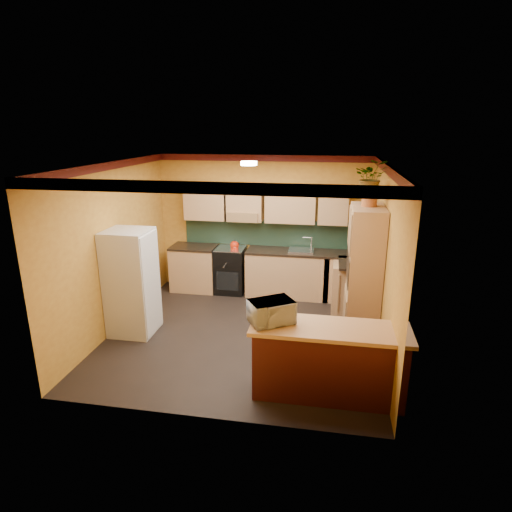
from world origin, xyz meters
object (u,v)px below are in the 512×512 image
Objects in this scene: stove at (231,270)px; fridge at (131,282)px; pantry at (364,275)px; microwave at (271,312)px; base_cabinets_back at (261,272)px; breakfast_bar at (328,363)px.

stove is 2.33m from fridge.
pantry is at bearing -32.73° from stove.
fridge is 3.28× the size of microwave.
base_cabinets_back is at bearing 0.00° from stove.
base_cabinets_back is 3.49m from breakfast_bar.
breakfast_bar is at bearing -58.36° from stove.
pantry is at bearing 6.61° from fridge.
fridge reaches higher than base_cabinets_back.
fridge is 3.63m from pantry.
microwave is (2.41, -1.21, 0.22)m from fridge.
fridge is 0.94× the size of breakfast_bar.
base_cabinets_back is 2.70m from fridge.
fridge reaches higher than microwave.
pantry reaches higher than microwave.
base_cabinets_back is 3.34m from microwave.
breakfast_bar is (1.35, -3.21, 0.00)m from base_cabinets_back.
microwave reaches higher than breakfast_bar.
breakfast_bar is at bearing -106.53° from pantry.
fridge is at bearing -119.63° from stove.
microwave is at bearing 180.00° from breakfast_bar.
pantry is 1.81m from breakfast_bar.
base_cabinets_back is 4.01× the size of stove.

